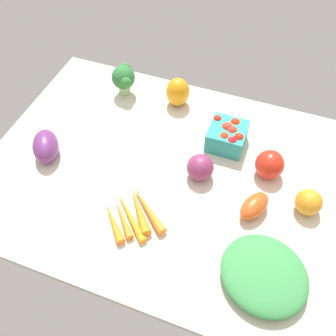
{
  "coord_description": "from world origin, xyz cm",
  "views": [
    {
      "loc": [
        -22.07,
        59.37,
        86.09
      ],
      "look_at": [
        0.0,
        0.0,
        4.0
      ],
      "focal_mm": 39.73,
      "sensor_mm": 36.0,
      "label": 1
    }
  ],
  "objects_px": {
    "carrot_bunch": "(133,213)",
    "red_onion_near_basket": "(200,167)",
    "roma_tomato": "(254,206)",
    "bell_pepper_orange": "(178,92)",
    "bell_pepper_red": "(270,164)",
    "berry_basket": "(228,135)",
    "broccoli_head": "(124,77)",
    "leafy_greens_clump": "(264,274)",
    "eggplant": "(46,146)",
    "heirloom_tomato_orange": "(309,202)"
  },
  "relations": [
    {
      "from": "red_onion_near_basket",
      "to": "bell_pepper_orange",
      "type": "bearing_deg",
      "value": -58.8
    },
    {
      "from": "carrot_bunch",
      "to": "berry_basket",
      "type": "distance_m",
      "value": 0.36
    },
    {
      "from": "eggplant",
      "to": "roma_tomato",
      "type": "bearing_deg",
      "value": 60.68
    },
    {
      "from": "heirloom_tomato_orange",
      "to": "berry_basket",
      "type": "bearing_deg",
      "value": -30.46
    },
    {
      "from": "roma_tomato",
      "to": "eggplant",
      "type": "xyz_separation_m",
      "value": [
        0.61,
        0.02,
        0.01
      ]
    },
    {
      "from": "broccoli_head",
      "to": "leafy_greens_clump",
      "type": "relative_size",
      "value": 0.5
    },
    {
      "from": "red_onion_near_basket",
      "to": "bell_pepper_red",
      "type": "distance_m",
      "value": 0.19
    },
    {
      "from": "broccoli_head",
      "to": "bell_pepper_orange",
      "type": "distance_m",
      "value": 0.19
    },
    {
      "from": "bell_pepper_orange",
      "to": "berry_basket",
      "type": "distance_m",
      "value": 0.23
    },
    {
      "from": "heirloom_tomato_orange",
      "to": "roma_tomato",
      "type": "relative_size",
      "value": 0.71
    },
    {
      "from": "eggplant",
      "to": "bell_pepper_orange",
      "type": "bearing_deg",
      "value": 109.29
    },
    {
      "from": "roma_tomato",
      "to": "berry_basket",
      "type": "distance_m",
      "value": 0.24
    },
    {
      "from": "roma_tomato",
      "to": "berry_basket",
      "type": "relative_size",
      "value": 0.91
    },
    {
      "from": "leafy_greens_clump",
      "to": "red_onion_near_basket",
      "type": "bearing_deg",
      "value": -45.88
    },
    {
      "from": "roma_tomato",
      "to": "bell_pepper_red",
      "type": "height_order",
      "value": "bell_pepper_red"
    },
    {
      "from": "red_onion_near_basket",
      "to": "broccoli_head",
      "type": "bearing_deg",
      "value": -36.13
    },
    {
      "from": "heirloom_tomato_orange",
      "to": "carrot_bunch",
      "type": "bearing_deg",
      "value": 22.83
    },
    {
      "from": "bell_pepper_red",
      "to": "berry_basket",
      "type": "distance_m",
      "value": 0.15
    },
    {
      "from": "bell_pepper_orange",
      "to": "bell_pepper_red",
      "type": "bearing_deg",
      "value": 150.91
    },
    {
      "from": "red_onion_near_basket",
      "to": "berry_basket",
      "type": "bearing_deg",
      "value": -105.87
    },
    {
      "from": "bell_pepper_red",
      "to": "bell_pepper_orange",
      "type": "distance_m",
      "value": 0.38
    },
    {
      "from": "bell_pepper_orange",
      "to": "berry_basket",
      "type": "xyz_separation_m",
      "value": [
        -0.2,
        0.12,
        -0.01
      ]
    },
    {
      "from": "eggplant",
      "to": "carrot_bunch",
      "type": "relative_size",
      "value": 0.61
    },
    {
      "from": "roma_tomato",
      "to": "carrot_bunch",
      "type": "bearing_deg",
      "value": 137.36
    },
    {
      "from": "red_onion_near_basket",
      "to": "roma_tomato",
      "type": "relative_size",
      "value": 0.77
    },
    {
      "from": "bell_pepper_red",
      "to": "berry_basket",
      "type": "height_order",
      "value": "bell_pepper_red"
    },
    {
      "from": "carrot_bunch",
      "to": "eggplant",
      "type": "bearing_deg",
      "value": -18.14
    },
    {
      "from": "eggplant",
      "to": "bell_pepper_orange",
      "type": "distance_m",
      "value": 0.44
    },
    {
      "from": "broccoli_head",
      "to": "heirloom_tomato_orange",
      "type": "xyz_separation_m",
      "value": [
        -0.63,
        0.26,
        -0.03
      ]
    },
    {
      "from": "roma_tomato",
      "to": "bell_pepper_orange",
      "type": "distance_m",
      "value": 0.46
    },
    {
      "from": "broccoli_head",
      "to": "heirloom_tomato_orange",
      "type": "distance_m",
      "value": 0.69
    },
    {
      "from": "broccoli_head",
      "to": "bell_pepper_orange",
      "type": "height_order",
      "value": "broccoli_head"
    },
    {
      "from": "berry_basket",
      "to": "eggplant",
      "type": "bearing_deg",
      "value": 24.69
    },
    {
      "from": "roma_tomato",
      "to": "berry_basket",
      "type": "xyz_separation_m",
      "value": [
        0.13,
        -0.2,
        0.01
      ]
    },
    {
      "from": "bell_pepper_red",
      "to": "bell_pepper_orange",
      "type": "xyz_separation_m",
      "value": [
        0.33,
        -0.19,
        0.01
      ]
    },
    {
      "from": "heirloom_tomato_orange",
      "to": "leafy_greens_clump",
      "type": "bearing_deg",
      "value": 73.38
    },
    {
      "from": "broccoli_head",
      "to": "berry_basket",
      "type": "xyz_separation_m",
      "value": [
        -0.38,
        0.11,
        -0.02
      ]
    },
    {
      "from": "roma_tomato",
      "to": "bell_pepper_orange",
      "type": "bearing_deg",
      "value": 69.72
    },
    {
      "from": "red_onion_near_basket",
      "to": "bell_pepper_red",
      "type": "height_order",
      "value": "bell_pepper_red"
    },
    {
      "from": "broccoli_head",
      "to": "eggplant",
      "type": "height_order",
      "value": "broccoli_head"
    },
    {
      "from": "broccoli_head",
      "to": "bell_pepper_red",
      "type": "height_order",
      "value": "broccoli_head"
    },
    {
      "from": "eggplant",
      "to": "carrot_bunch",
      "type": "distance_m",
      "value": 0.33
    },
    {
      "from": "leafy_greens_clump",
      "to": "bell_pepper_red",
      "type": "height_order",
      "value": "bell_pepper_red"
    },
    {
      "from": "carrot_bunch",
      "to": "red_onion_near_basket",
      "type": "bearing_deg",
      "value": -123.58
    },
    {
      "from": "roma_tomato",
      "to": "carrot_bunch",
      "type": "distance_m",
      "value": 0.31
    },
    {
      "from": "broccoli_head",
      "to": "berry_basket",
      "type": "bearing_deg",
      "value": 164.11
    },
    {
      "from": "roma_tomato",
      "to": "eggplant",
      "type": "distance_m",
      "value": 0.61
    },
    {
      "from": "bell_pepper_red",
      "to": "carrot_bunch",
      "type": "xyz_separation_m",
      "value": [
        0.3,
        0.26,
        -0.03
      ]
    },
    {
      "from": "leafy_greens_clump",
      "to": "eggplant",
      "type": "height_order",
      "value": "eggplant"
    },
    {
      "from": "heirloom_tomato_orange",
      "to": "bell_pepper_red",
      "type": "xyz_separation_m",
      "value": [
        0.12,
        -0.08,
        0.01
      ]
    }
  ]
}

